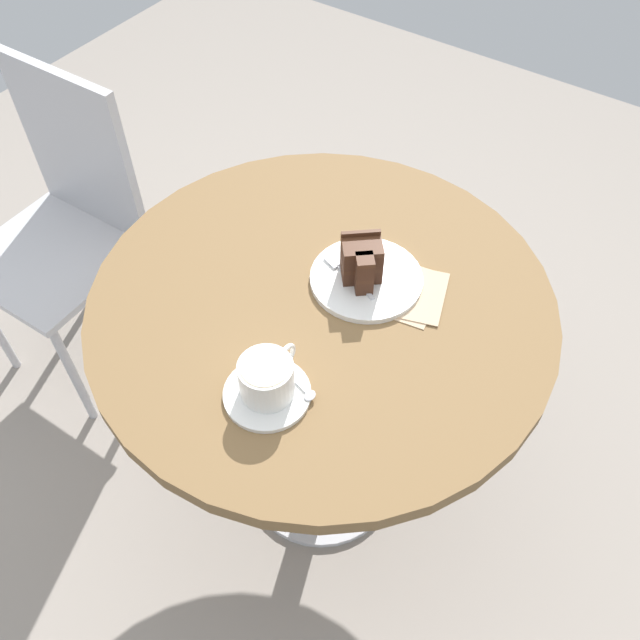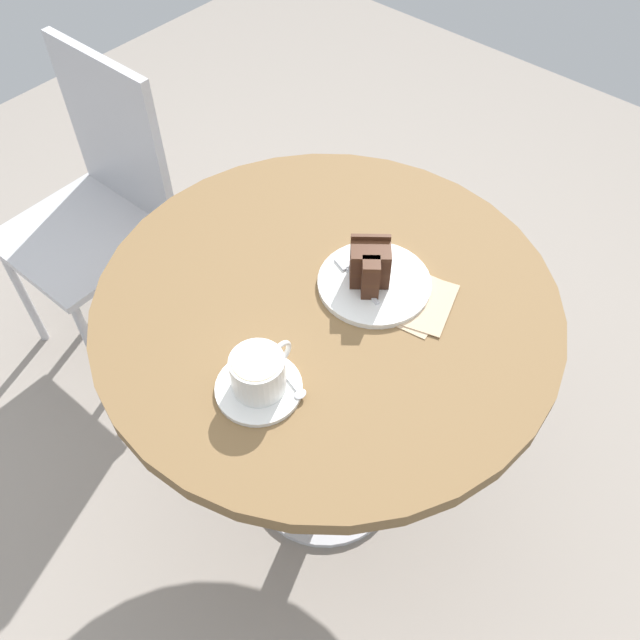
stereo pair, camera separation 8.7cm
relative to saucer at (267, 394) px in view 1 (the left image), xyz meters
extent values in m
cube|color=gray|center=(0.23, 0.04, -0.74)|extent=(4.40, 4.40, 0.01)
cylinder|color=brown|center=(0.23, 0.04, -0.02)|extent=(0.88, 0.88, 0.03)
cylinder|color=silver|center=(0.23, 0.04, -0.38)|extent=(0.07, 0.07, 0.67)
cylinder|color=silver|center=(0.23, 0.04, -0.72)|extent=(0.39, 0.39, 0.02)
cylinder|color=white|center=(0.00, 0.00, 0.00)|extent=(0.15, 0.15, 0.01)
cylinder|color=white|center=(0.00, 0.00, 0.04)|extent=(0.09, 0.09, 0.07)
cylinder|color=beige|center=(0.00, 0.00, 0.07)|extent=(0.08, 0.08, 0.00)
torus|color=white|center=(0.06, 0.00, 0.04)|extent=(0.05, 0.01, 0.05)
cube|color=silver|center=(0.05, -0.01, 0.01)|extent=(0.03, 0.09, 0.00)
ellipsoid|color=silver|center=(0.03, -0.06, 0.01)|extent=(0.02, 0.02, 0.00)
cylinder|color=white|center=(0.31, 0.00, 0.00)|extent=(0.21, 0.21, 0.01)
cube|color=#422619|center=(0.31, 0.01, 0.02)|extent=(0.09, 0.09, 0.03)
cube|color=#422619|center=(0.28, -0.01, 0.02)|extent=(0.05, 0.05, 0.03)
cube|color=#422314|center=(0.31, 0.01, 0.04)|extent=(0.09, 0.09, 0.01)
cube|color=#422314|center=(0.28, -0.01, 0.04)|extent=(0.05, 0.05, 0.01)
cube|color=#422619|center=(0.31, 0.01, 0.06)|extent=(0.09, 0.09, 0.03)
cube|color=#422619|center=(0.28, -0.01, 0.06)|extent=(0.05, 0.05, 0.03)
cube|color=#422314|center=(0.31, 0.01, 0.08)|extent=(0.09, 0.09, 0.01)
cube|color=#422314|center=(0.28, -0.01, 0.08)|extent=(0.05, 0.05, 0.01)
cube|color=#422314|center=(0.33, 0.03, 0.05)|extent=(0.05, 0.06, 0.09)
cube|color=silver|center=(0.29, 0.01, 0.01)|extent=(0.04, 0.10, 0.00)
cube|color=silver|center=(0.31, 0.07, 0.01)|extent=(0.03, 0.04, 0.00)
cube|color=tan|center=(0.33, -0.06, 0.00)|extent=(0.17, 0.17, 0.00)
cube|color=tan|center=(0.33, -0.08, 0.00)|extent=(0.17, 0.17, 0.00)
cylinder|color=#BCBCC1|center=(0.01, 0.69, -0.53)|extent=(0.02, 0.02, 0.41)
cylinder|color=#BCBCC1|center=(0.33, 1.02, -0.53)|extent=(0.02, 0.02, 0.41)
cylinder|color=#BCBCC1|center=(0.34, 0.70, -0.53)|extent=(0.02, 0.02, 0.41)
cube|color=#BCBCC1|center=(0.17, 0.85, -0.31)|extent=(0.39, 0.39, 0.02)
cube|color=#BCBCC1|center=(0.35, 0.86, -0.08)|extent=(0.03, 0.36, 0.43)
camera|label=1|loc=(-0.46, -0.42, 0.95)|focal=38.00mm
camera|label=2|loc=(-0.40, -0.49, 0.95)|focal=38.00mm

